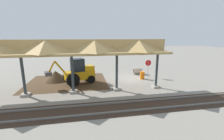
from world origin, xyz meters
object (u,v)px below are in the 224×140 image
at_px(stop_sign, 148,65).
at_px(concrete_pipe, 138,71).
at_px(traffic_barrel, 142,75).
at_px(backhoe, 78,72).

xyz_separation_m(stop_sign, concrete_pipe, (0.73, -1.78, -1.14)).
bearing_deg(traffic_barrel, stop_sign, -146.07).
bearing_deg(stop_sign, backhoe, 7.52).
distance_m(stop_sign, backhoe, 8.79).
relative_size(concrete_pipe, traffic_barrel, 1.43).
height_order(concrete_pipe, traffic_barrel, concrete_pipe).
relative_size(stop_sign, traffic_barrel, 2.49).
relative_size(backhoe, concrete_pipe, 4.02).
distance_m(backhoe, traffic_barrel, 7.75).
bearing_deg(backhoe, traffic_barrel, -176.53).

